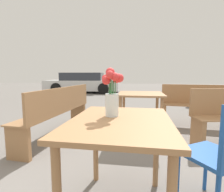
% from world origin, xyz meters
% --- Properties ---
extents(table_front, '(0.78, 0.98, 0.74)m').
position_xyz_m(table_front, '(0.00, 0.00, 0.63)').
color(table_front, '#9E7047').
rests_on(table_front, ground_plane).
extents(flower_vase, '(0.16, 0.16, 0.37)m').
position_xyz_m(flower_vase, '(-0.07, 0.10, 0.91)').
color(flower_vase, silver).
rests_on(flower_vase, table_front).
extents(cafe_chair, '(0.54, 0.54, 0.87)m').
position_xyz_m(cafe_chair, '(0.74, 0.05, 0.50)').
color(cafe_chair, '#1E519E').
rests_on(cafe_chair, ground_plane).
extents(bench_middle, '(0.64, 1.93, 0.85)m').
position_xyz_m(bench_middle, '(-1.07, 1.61, 0.47)').
color(bench_middle, '#9E7047').
rests_on(bench_middle, ground_plane).
extents(bench_far, '(1.60, 0.64, 0.85)m').
position_xyz_m(bench_far, '(1.58, 2.46, 0.46)').
color(bench_far, '#9E7047').
rests_on(bench_far, ground_plane).
extents(table_back, '(0.79, 0.80, 0.75)m').
position_xyz_m(table_back, '(0.28, 1.72, 0.62)').
color(table_back, '#9E7047').
rests_on(table_back, ground_plane).
extents(bicycle, '(1.36, 0.72, 0.70)m').
position_xyz_m(bicycle, '(2.70, 5.01, 0.32)').
color(bicycle, black).
rests_on(bicycle, ground_plane).
extents(parked_car, '(4.30, 1.73, 1.17)m').
position_xyz_m(parked_car, '(-2.53, 9.05, 0.57)').
color(parked_car, silver).
rests_on(parked_car, ground_plane).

